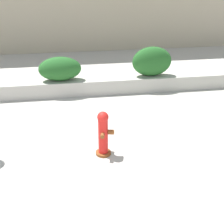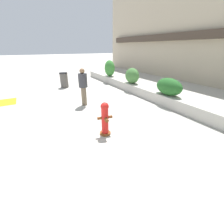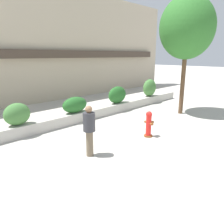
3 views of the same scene
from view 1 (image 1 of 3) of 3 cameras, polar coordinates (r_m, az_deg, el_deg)
planter_wall_low at (r=10.57m, az=-8.79°, el=4.51°), size 18.00×0.70×0.50m
hedge_bush_2 at (r=10.36m, az=-9.51°, el=7.79°), size 1.39×0.70×0.79m
hedge_bush_3 at (r=10.73m, az=7.31°, el=9.16°), size 1.35×0.61×1.00m
fire_hydrant at (r=7.02m, az=-1.60°, el=-3.89°), size 0.46×0.48×1.08m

